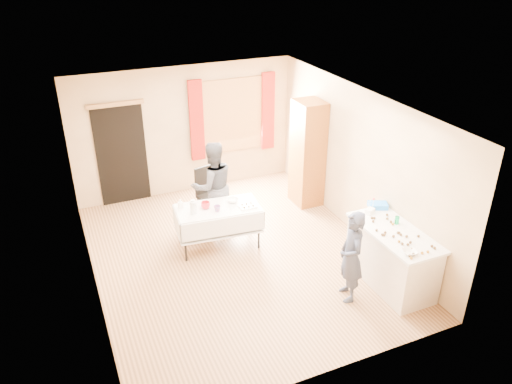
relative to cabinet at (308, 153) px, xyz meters
name	(u,v)px	position (x,y,z in m)	size (l,w,h in m)	color
floor	(237,257)	(-1.99, -1.28, -1.05)	(4.50, 5.50, 0.02)	#9E7047
ceiling	(234,105)	(-1.99, -1.28, 1.57)	(4.50, 5.50, 0.02)	white
wall_back	(185,131)	(-1.99, 1.48, 0.26)	(4.50, 0.02, 2.60)	tan
wall_front	(327,289)	(-1.99, -4.04, 0.26)	(4.50, 0.02, 2.60)	tan
wall_left	(84,215)	(-4.25, -1.28, 0.26)	(0.02, 5.50, 2.60)	tan
wall_right	(358,163)	(0.27, -1.28, 0.26)	(0.02, 5.50, 2.60)	tan
window_frame	(232,115)	(-0.99, 1.44, 0.46)	(1.32, 0.06, 1.52)	olive
window_pane	(233,116)	(-0.99, 1.42, 0.46)	(1.20, 0.02, 1.40)	white
curtain_left	(197,121)	(-1.77, 1.39, 0.46)	(0.28, 0.06, 1.65)	maroon
curtain_right	(268,111)	(-0.21, 1.39, 0.46)	(0.28, 0.06, 1.65)	maroon
doorway	(122,155)	(-3.29, 1.45, -0.04)	(0.95, 0.04, 2.00)	black
door_lintel	(115,104)	(-3.29, 1.42, 0.98)	(1.05, 0.06, 0.08)	olive
cabinet	(308,153)	(0.00, 0.00, 0.00)	(0.50, 0.60, 2.08)	brown
counter	(391,257)	(-0.10, -2.85, -0.59)	(0.72, 1.52, 0.91)	beige
party_table	(218,223)	(-2.15, -0.85, -0.59)	(1.47, 0.86, 0.75)	black
chair	(211,204)	(-1.96, 0.12, -0.74)	(0.51, 0.51, 1.01)	black
girl	(351,257)	(-0.87, -2.90, -0.33)	(0.45, 0.58, 1.41)	#23283C
woman	(213,186)	(-2.00, -0.20, -0.22)	(0.82, 0.64, 1.65)	black
soda_can	(397,220)	(0.05, -2.68, -0.07)	(0.07, 0.07, 0.12)	#0A944C
mixing_bowl	(409,252)	(-0.29, -3.40, -0.10)	(0.23, 0.23, 0.05)	white
foam_block	(370,211)	(-0.13, -2.25, -0.09)	(0.15, 0.10, 0.08)	white
blue_basket	(378,205)	(0.09, -2.15, -0.09)	(0.30, 0.20, 0.08)	#1E79EF
pitcher	(193,208)	(-2.57, -0.89, -0.18)	(0.11, 0.11, 0.22)	silver
cup_red	(206,205)	(-2.34, -0.80, -0.23)	(0.18, 0.18, 0.12)	red
cup_rainbow	(217,208)	(-2.20, -0.97, -0.24)	(0.13, 0.13, 0.10)	red
small_bowl	(233,200)	(-1.85, -0.77, -0.26)	(0.23, 0.23, 0.06)	white
pastry_tray	(248,206)	(-1.69, -1.03, -0.28)	(0.28, 0.20, 0.02)	white
bottle	(180,204)	(-2.71, -0.62, -0.21)	(0.07, 0.07, 0.16)	white
cake_balls	(400,236)	(-0.15, -3.01, -0.11)	(0.50, 1.15, 0.04)	#3F2314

